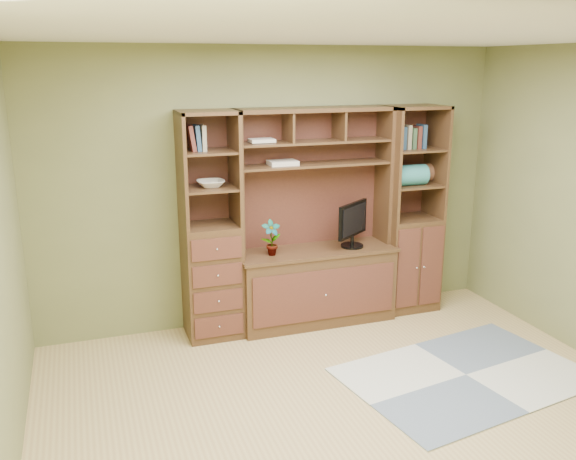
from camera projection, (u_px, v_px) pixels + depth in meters
name	position (u px, v px, depth m)	size (l,w,h in m)	color
room	(370.00, 244.00, 3.95)	(4.60, 4.10, 2.64)	tan
center_hutch	(316.00, 219.00, 5.70)	(1.54, 0.53, 2.05)	#452B18
left_tower	(210.00, 227.00, 5.42)	(0.50, 0.45, 2.05)	#452B18
right_tower	(410.00, 210.00, 6.06)	(0.55, 0.45, 2.05)	#452B18
rug	(466.00, 375.00, 4.91)	(1.89, 1.26, 0.01)	#9A9F9F
monitor	(353.00, 217.00, 5.78)	(0.49, 0.22, 0.60)	black
orchid	(271.00, 238.00, 5.56)	(0.18, 0.12, 0.33)	#A24D36
magazines	(283.00, 163.00, 5.55)	(0.26, 0.19, 0.04)	beige
bowl	(211.00, 184.00, 5.32)	(0.24, 0.24, 0.06)	silver
blanket_teal	(409.00, 175.00, 5.90)	(0.34, 0.20, 0.20)	teal
blanket_red	(417.00, 173.00, 6.07)	(0.32, 0.18, 0.18)	brown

